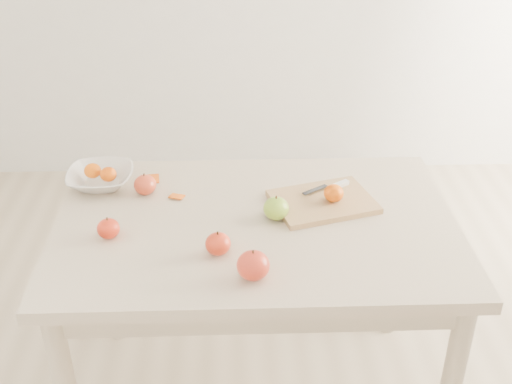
{
  "coord_description": "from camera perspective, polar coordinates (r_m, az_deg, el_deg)",
  "views": [
    {
      "loc": [
        -0.06,
        -1.62,
        1.79
      ],
      "look_at": [
        0.0,
        0.05,
        0.82
      ],
      "focal_mm": 45.0,
      "sensor_mm": 36.0,
      "label": 1
    }
  ],
  "objects": [
    {
      "name": "apple_red_a",
      "position": [
        2.07,
        -9.84,
        0.64
      ],
      "size": [
        0.07,
        0.07,
        0.06
      ],
      "primitive_type": "ellipsoid",
      "color": "#A11410",
      "rests_on": "table"
    },
    {
      "name": "orange_peel_a",
      "position": [
        2.16,
        -9.4,
        1.04
      ],
      "size": [
        0.06,
        0.05,
        0.01
      ],
      "primitive_type": "cube",
      "rotation": [
        0.21,
        0.0,
        0.11
      ],
      "color": "#C34D0D",
      "rests_on": "table"
    },
    {
      "name": "cutting_board",
      "position": [
        2.01,
        5.97,
        -0.86
      ],
      "size": [
        0.35,
        0.3,
        0.02
      ],
      "primitive_type": "cube",
      "rotation": [
        0.0,
        0.0,
        0.28
      ],
      "color": "tan",
      "rests_on": "table"
    },
    {
      "name": "orange_peel_b",
      "position": [
        2.05,
        -7.05,
        -0.45
      ],
      "size": [
        0.05,
        0.05,
        0.01
      ],
      "primitive_type": "cube",
      "rotation": [
        -0.14,
        0.0,
        -0.32
      ],
      "color": "#E55D10",
      "rests_on": "table"
    },
    {
      "name": "apple_red_c",
      "position": [
        1.67,
        -0.25,
        -6.54
      ],
      "size": [
        0.09,
        0.09,
        0.08
      ],
      "primitive_type": "ellipsoid",
      "color": "maroon",
      "rests_on": "table"
    },
    {
      "name": "apple_green",
      "position": [
        1.91,
        1.8,
        -1.47
      ],
      "size": [
        0.08,
        0.08,
        0.07
      ],
      "primitive_type": "ellipsoid",
      "color": "#659D21",
      "rests_on": "table"
    },
    {
      "name": "apple_red_d",
      "position": [
        1.88,
        -12.99,
        -3.19
      ],
      "size": [
        0.07,
        0.07,
        0.06
      ],
      "primitive_type": "ellipsoid",
      "color": "#9B0709",
      "rests_on": "table"
    },
    {
      "name": "fruit_bowl",
      "position": [
        2.15,
        -13.65,
        1.21
      ],
      "size": [
        0.21,
        0.21,
        0.05
      ],
      "primitive_type": "imported",
      "color": "silver",
      "rests_on": "table"
    },
    {
      "name": "board_tangerine",
      "position": [
        1.98,
        6.92,
        -0.09
      ],
      "size": [
        0.06,
        0.06,
        0.05
      ],
      "primitive_type": "ellipsoid",
      "color": "#D36707",
      "rests_on": "cutting_board"
    },
    {
      "name": "bowl_tangerine_far",
      "position": [
        2.12,
        -13.0,
        1.55
      ],
      "size": [
        0.05,
        0.05,
        0.05
      ],
      "primitive_type": "ellipsoid",
      "color": "#DD5F07",
      "rests_on": "fruit_bowl"
    },
    {
      "name": "apple_red_e",
      "position": [
        1.77,
        -3.4,
        -4.62
      ],
      "size": [
        0.07,
        0.07,
        0.06
      ],
      "primitive_type": "ellipsoid",
      "color": "maroon",
      "rests_on": "table"
    },
    {
      "name": "table",
      "position": [
        1.98,
        0.05,
        -4.97
      ],
      "size": [
        1.2,
        0.8,
        0.75
      ],
      "color": "beige",
      "rests_on": "ground"
    },
    {
      "name": "paring_knife",
      "position": [
        2.07,
        7.03,
        0.55
      ],
      "size": [
        0.16,
        0.09,
        0.01
      ],
      "color": "white",
      "rests_on": "cutting_board"
    },
    {
      "name": "bowl_tangerine_near",
      "position": [
        2.16,
        -14.33,
        1.85
      ],
      "size": [
        0.06,
        0.06,
        0.05
      ],
      "primitive_type": "ellipsoid",
      "color": "orange",
      "rests_on": "fruit_bowl"
    }
  ]
}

